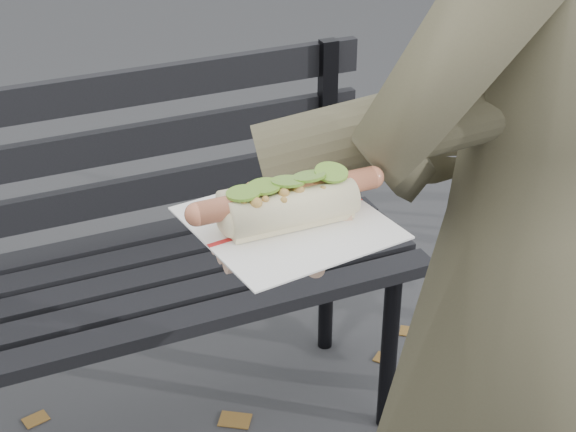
# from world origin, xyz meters

# --- Properties ---
(park_bench) EXTENTS (1.50, 0.44, 0.88)m
(park_bench) POSITION_xyz_m (-0.11, 0.89, 0.52)
(park_bench) COLOR black
(park_bench) RESTS_ON ground
(person) EXTENTS (0.69, 0.52, 1.73)m
(person) POSITION_xyz_m (0.41, 0.05, 0.87)
(person) COLOR brown
(person) RESTS_ON ground
(held_hotdog) EXTENTS (0.63, 0.30, 0.20)m
(held_hotdog) POSITION_xyz_m (0.21, 0.03, 1.12)
(held_hotdog) COLOR brown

